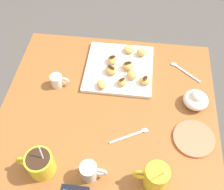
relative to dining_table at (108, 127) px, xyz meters
name	(u,v)px	position (x,y,z in m)	size (l,w,h in m)	color
ground_plane	(109,173)	(0.00, 0.00, -0.58)	(8.00, 8.00, 0.00)	#514C47
dining_table	(108,127)	(0.00, 0.00, 0.00)	(0.90, 0.87, 0.71)	#935628
pastry_plate_square	(119,68)	(-0.02, -0.24, 0.14)	(0.31, 0.31, 0.02)	silver
coffee_mug_yellow_left	(156,176)	(-0.20, 0.27, 0.18)	(0.12, 0.08, 0.15)	yellow
coffee_mug_yellow_right	(40,163)	(0.20, 0.27, 0.18)	(0.13, 0.10, 0.14)	yellow
cream_pitcher_white	(89,171)	(0.03, 0.28, 0.17)	(0.10, 0.06, 0.07)	silver
ice_cream_bowl	(196,99)	(-0.36, -0.08, 0.16)	(0.10, 0.10, 0.08)	silver
chocolate_sauce_pitcher	(57,80)	(0.24, -0.11, 0.16)	(0.09, 0.05, 0.06)	silver
saucer_coral_left	(194,138)	(-0.35, 0.09, 0.14)	(0.16, 0.16, 0.01)	#E5704C
loose_spoon_near_saucer	(182,70)	(-0.31, -0.27, 0.13)	(0.13, 0.11, 0.01)	silver
loose_spoon_by_plate	(134,134)	(-0.11, 0.10, 0.13)	(0.15, 0.08, 0.01)	silver
beignet_0	(102,84)	(0.04, -0.11, 0.16)	(0.05, 0.04, 0.03)	#DBA351
beignet_1	(122,82)	(-0.04, -0.14, 0.16)	(0.04, 0.04, 0.03)	#DBA351
chocolate_drizzle_1	(122,80)	(-0.04, -0.14, 0.18)	(0.03, 0.01, 0.01)	black
beignet_2	(145,81)	(-0.14, -0.16, 0.16)	(0.04, 0.05, 0.03)	#DBA351
chocolate_drizzle_2	(145,78)	(-0.14, -0.16, 0.18)	(0.03, 0.02, 0.01)	black
beignet_3	(112,60)	(0.01, -0.26, 0.16)	(0.04, 0.06, 0.03)	#DBA351
chocolate_drizzle_3	(112,57)	(0.01, -0.26, 0.18)	(0.03, 0.02, 0.01)	black
beignet_4	(111,70)	(0.01, -0.20, 0.16)	(0.06, 0.05, 0.03)	#DBA351
chocolate_drizzle_4	(111,67)	(0.01, -0.20, 0.18)	(0.04, 0.02, 0.01)	black
beignet_5	(132,75)	(-0.08, -0.18, 0.16)	(0.05, 0.05, 0.04)	#DBA351
beignet_6	(128,66)	(-0.06, -0.23, 0.16)	(0.05, 0.05, 0.04)	#DBA351
chocolate_drizzle_6	(128,63)	(-0.06, -0.23, 0.18)	(0.04, 0.02, 0.01)	black
beignet_7	(142,52)	(-0.12, -0.33, 0.16)	(0.04, 0.05, 0.04)	#DBA351
beignet_8	(129,49)	(-0.06, -0.34, 0.16)	(0.05, 0.05, 0.03)	#DBA351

